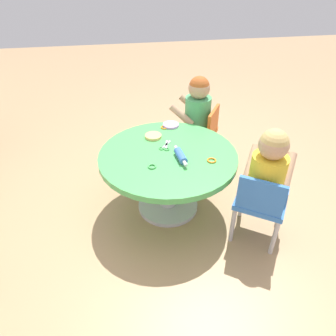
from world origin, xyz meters
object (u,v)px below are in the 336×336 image
child_chair_right (200,133)px  rolling_pin (181,156)px  child_chair_left (260,202)px  craft_scissors (165,147)px  craft_table (168,167)px  seated_child_right (197,108)px  seated_child_left (268,169)px

child_chair_right → rolling_pin: bearing=153.7°
child_chair_left → craft_scissors: size_ratio=3.77×
rolling_pin → craft_scissors: 0.18m
craft_table → seated_child_right: (0.55, -0.34, 0.17)m
seated_child_left → seated_child_right: (0.90, 0.20, 0.00)m
craft_scissors → child_chair_left: bearing=-132.1°
seated_child_left → seated_child_right: size_ratio=1.00×
craft_table → child_chair_left: (-0.39, -0.51, -0.06)m
craft_table → craft_scissors: 0.14m
child_chair_left → seated_child_right: size_ratio=1.05×
child_chair_right → seated_child_right: seated_child_right is taller
craft_table → rolling_pin: bearing=-138.3°
rolling_pin → child_chair_left: bearing=-124.9°
child_chair_left → seated_child_left: seated_child_left is taller
child_chair_left → seated_child_left: bearing=-33.9°
child_chair_left → rolling_pin: (0.31, 0.44, 0.19)m
craft_table → rolling_pin: 0.17m
child_chair_right → seated_child_right: 0.23m
child_chair_left → seated_child_right: (0.94, 0.18, 0.23)m
seated_child_right → rolling_pin: seated_child_right is taller
child_chair_right → craft_scissors: size_ratio=3.77×
child_chair_right → seated_child_right: bearing=58.1°
seated_child_left → rolling_pin: 0.54m
seated_child_right → rolling_pin: 0.68m
child_chair_right → craft_scissors: (-0.45, 0.37, 0.17)m
craft_table → craft_scissors: (0.08, 0.01, 0.11)m
craft_scissors → rolling_pin: bearing=-154.8°
rolling_pin → craft_scissors: bearing=25.2°
craft_table → rolling_pin: (-0.08, -0.07, 0.13)m
craft_table → seated_child_right: size_ratio=1.82×
craft_table → seated_child_left: bearing=-123.5°
craft_table → child_chair_left: size_ratio=1.73×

